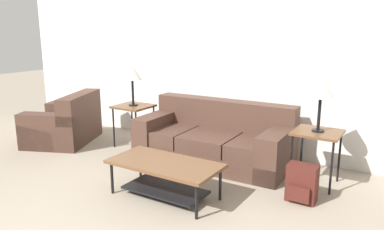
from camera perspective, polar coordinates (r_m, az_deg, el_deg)
The scene contains 9 objects.
wall_back at distance 5.57m, azimuth 7.54°, elevation 7.67°, with size 9.00×0.06×2.60m.
couch at distance 5.22m, azimuth 3.44°, elevation -3.92°, with size 2.13×1.01×0.82m.
armchair at distance 6.42m, azimuth -18.80°, elevation -1.40°, with size 1.27×1.37×0.80m.
coffee_table at distance 4.14m, azimuth -4.15°, elevation -8.51°, with size 1.23×0.62×0.40m.
side_table_left at distance 5.86m, azimuth -8.91°, elevation 0.78°, with size 0.53×0.51×0.65m.
side_table_right at distance 4.61m, azimuth 18.55°, elevation -3.21°, with size 0.53×0.51×0.65m.
table_lamp_left at distance 5.77m, azimuth -9.11°, elevation 6.29°, with size 0.30×0.30×0.62m.
table_lamp_right at distance 4.48m, azimuth 19.08°, elevation 3.75°, with size 0.30×0.30×0.62m.
backpack at distance 4.23m, azimuth 16.39°, elevation -10.01°, with size 0.31×0.27×0.41m.
Camera 1 is at (2.28, -1.37, 1.83)m, focal length 35.00 mm.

